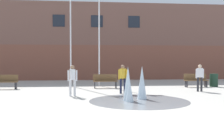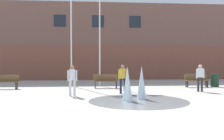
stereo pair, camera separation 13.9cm
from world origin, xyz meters
The scene contains 12 objects.
ground_plane centered at (0.00, 0.00, 0.00)m, with size 100.00×100.00×0.00m, color #B2ADA3.
library_building centered at (0.00, 19.72, 3.64)m, with size 36.00×6.05×7.29m.
splash_fountain centered at (1.20, 4.00, 0.61)m, with size 4.51×4.51×1.58m.
park_bench_far_left centered at (-6.20, 9.44, 0.48)m, with size 1.60×0.44×0.91m.
park_bench_near_trashcan centered at (0.23, 9.48, 0.48)m, with size 1.60×0.44×0.91m.
park_bench_far_right centered at (6.49, 9.52, 0.48)m, with size 1.60×0.44×0.91m.
adult_in_red centered at (5.64, 6.99, 0.93)m, with size 0.50×0.30×1.59m.
teen_by_trashcan centered at (-1.73, 5.68, 0.93)m, with size 0.50×0.39×1.59m.
adult_watching centered at (0.98, 6.47, 0.93)m, with size 0.50×0.38×1.59m.
flagpole_left centered at (-2.08, 10.97, 4.00)m, with size 0.80×0.10×7.51m.
flagpole_right centered at (-0.06, 10.97, 3.83)m, with size 0.80×0.10×7.17m.
trash_can centered at (7.84, 9.59, 0.45)m, with size 0.56×0.56×0.90m, color #193323.
Camera 1 is at (-1.05, -7.81, 1.83)m, focal length 42.00 mm.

